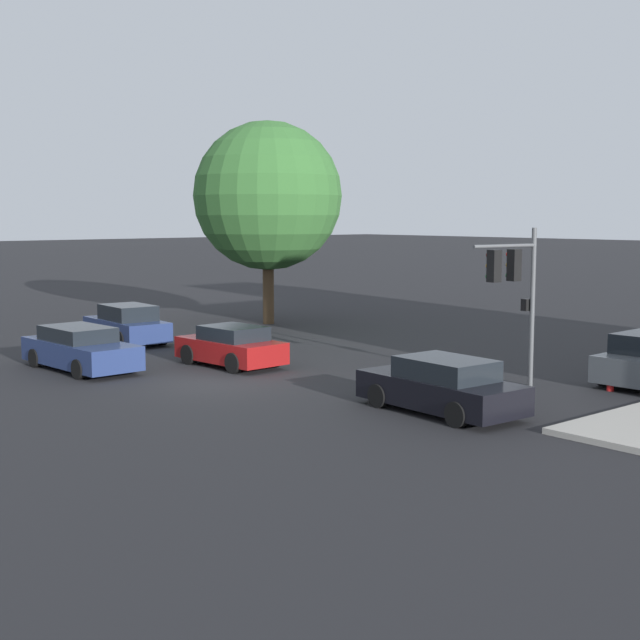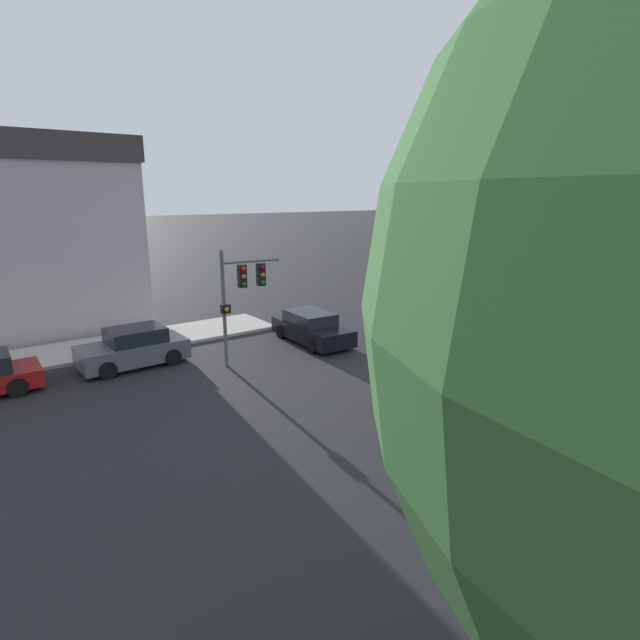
{
  "view_description": "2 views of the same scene",
  "coord_description": "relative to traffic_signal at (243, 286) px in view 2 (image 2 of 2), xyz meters",
  "views": [
    {
      "loc": [
        21.88,
        -14.74,
        4.95
      ],
      "look_at": [
        2.97,
        1.58,
        2.01
      ],
      "focal_mm": 50.0,
      "sensor_mm": 36.0,
      "label": 1
    },
    {
      "loc": [
        -10.86,
        14.86,
        6.65
      ],
      "look_at": [
        2.79,
        4.77,
        2.36
      ],
      "focal_mm": 28.0,
      "sensor_mm": 36.0,
      "label": 2
    }
  ],
  "objects": [
    {
      "name": "crossing_car_1",
      "position": [
        0.82,
        -3.89,
        -2.5
      ],
      "size": [
        4.55,
        2.12,
        1.41
      ],
      "rotation": [
        0.0,
        0.0,
        3.09
      ],
      "color": "black",
      "rests_on": "ground_plane"
    },
    {
      "name": "traffic_signal",
      "position": [
        0.0,
        0.0,
        0.0
      ],
      "size": [
        0.54,
        2.57,
        4.61
      ],
      "rotation": [
        0.0,
        0.0,
        3.03
      ],
      "color": "#515456",
      "rests_on": "ground_plane"
    },
    {
      "name": "crossing_car_0",
      "position": [
        -8.43,
        -3.85,
        -2.52
      ],
      "size": [
        3.97,
        2.05,
        1.34
      ],
      "rotation": [
        0.0,
        0.0,
        3.2
      ],
      "color": "maroon",
      "rests_on": "ground_plane"
    },
    {
      "name": "fire_hydrant",
      "position": [
        2.09,
        1.85,
        -2.68
      ],
      "size": [
        0.22,
        0.22,
        0.92
      ],
      "color": "red",
      "rests_on": "ground_plane"
    },
    {
      "name": "ground_plane",
      "position": [
        -6.37,
        -5.89,
        -3.16
      ],
      "size": [
        300.0,
        300.0,
        0.0
      ],
      "primitive_type": "plane",
      "color": "black"
    },
    {
      "name": "parked_car_0",
      "position": [
        2.36,
        3.69,
        -2.44
      ],
      "size": [
        2.13,
        4.1,
        1.53
      ],
      "rotation": [
        0.0,
        0.0,
        1.6
      ],
      "color": "#4C5156",
      "rests_on": "ground_plane"
    },
    {
      "name": "crossing_car_2",
      "position": [
        -11.02,
        -7.94,
        -2.49
      ],
      "size": [
        4.82,
        2.09,
        1.39
      ],
      "rotation": [
        0.0,
        0.0,
        0.04
      ],
      "color": "navy",
      "rests_on": "ground_plane"
    }
  ]
}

